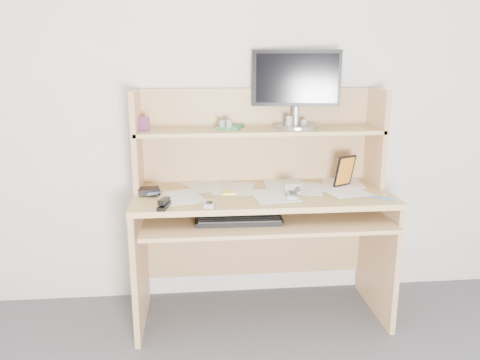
{
  "coord_description": "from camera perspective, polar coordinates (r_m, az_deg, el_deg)",
  "views": [
    {
      "loc": [
        -0.36,
        -0.98,
        1.44
      ],
      "look_at": [
        -0.13,
        1.43,
        0.84
      ],
      "focal_mm": 35.0,
      "sensor_mm": 36.0,
      "label": 1
    }
  ],
  "objects": [
    {
      "name": "flip_phone",
      "position": [
        2.32,
        -3.73,
        -2.86
      ],
      "size": [
        0.06,
        0.1,
        0.02
      ],
      "primitive_type": "cube",
      "rotation": [
        0.0,
        0.0,
        -0.14
      ],
      "color": "silver",
      "rests_on": "paper_clutter"
    },
    {
      "name": "wallet",
      "position": [
        2.58,
        -11.06,
        -1.3
      ],
      "size": [
        0.13,
        0.11,
        0.03
      ],
      "primitive_type": "cube",
      "rotation": [
        0.0,
        0.0,
        0.17
      ],
      "color": "black",
      "rests_on": "paper_clutter"
    },
    {
      "name": "monitor",
      "position": [
        2.73,
        6.87,
        11.24
      ],
      "size": [
        0.5,
        0.25,
        0.43
      ],
      "rotation": [
        0.0,
        0.0,
        -0.19
      ],
      "color": "#9A9B9F",
      "rests_on": "desk"
    },
    {
      "name": "digital_camera",
      "position": [
        2.54,
        6.42,
        -1.05
      ],
      "size": [
        0.09,
        0.04,
        0.05
      ],
      "primitive_type": "cube",
      "rotation": [
        0.0,
        0.0,
        0.05
      ],
      "color": "#BABBBD",
      "rests_on": "paper_clutter"
    },
    {
      "name": "card_box",
      "position": [
        2.62,
        -11.63,
        6.73
      ],
      "size": [
        0.06,
        0.03,
        0.08
      ],
      "primitive_type": "cube",
      "rotation": [
        0.0,
        0.0,
        -0.18
      ],
      "color": "#9E2115",
      "rests_on": "desk"
    },
    {
      "name": "stapler",
      "position": [
        2.32,
        -9.25,
        -2.76
      ],
      "size": [
        0.06,
        0.14,
        0.04
      ],
      "primitive_type": "cube",
      "rotation": [
        0.0,
        0.0,
        -0.22
      ],
      "color": "black",
      "rests_on": "paper_clutter"
    },
    {
      "name": "game_case",
      "position": [
        2.73,
        12.66,
        1.1
      ],
      "size": [
        0.12,
        0.08,
        0.18
      ],
      "primitive_type": "cube",
      "rotation": [
        0.0,
        0.0,
        0.52
      ],
      "color": "black",
      "rests_on": "paper_clutter"
    },
    {
      "name": "chip_stack_d",
      "position": [
        2.68,
        5.99,
        7.01
      ],
      "size": [
        0.05,
        0.05,
        0.07
      ],
      "primitive_type": "cylinder",
      "rotation": [
        0.0,
        0.0,
        -0.26
      ],
      "color": "silver",
      "rests_on": "desk"
    },
    {
      "name": "chip_stack_c",
      "position": [
        2.72,
        7.78,
        6.83
      ],
      "size": [
        0.04,
        0.04,
        0.05
      ],
      "primitive_type": "cylinder",
      "rotation": [
        0.0,
        0.0,
        -0.02
      ],
      "color": "black",
      "rests_on": "desk"
    },
    {
      "name": "blue_pen",
      "position": [
        2.55,
        16.92,
        -2.1
      ],
      "size": [
        0.11,
        0.08,
        0.01
      ],
      "primitive_type": "cylinder",
      "rotation": [
        1.57,
        0.0,
        0.97
      ],
      "color": "blue",
      "rests_on": "paper_clutter"
    },
    {
      "name": "back_wall",
      "position": [
        2.81,
        1.93,
        10.13
      ],
      "size": [
        3.6,
        0.04,
        2.5
      ],
      "primitive_type": "cube",
      "color": "silver",
      "rests_on": "floor"
    },
    {
      "name": "desk",
      "position": [
        2.67,
        2.49,
        -2.19
      ],
      "size": [
        1.4,
        0.7,
        1.3
      ],
      "color": "tan",
      "rests_on": "floor"
    },
    {
      "name": "keyboard",
      "position": [
        2.4,
        -0.14,
        -4.85
      ],
      "size": [
        0.45,
        0.17,
        0.03
      ],
      "rotation": [
        0.0,
        0.0,
        -0.03
      ],
      "color": "black",
      "rests_on": "desk"
    },
    {
      "name": "chip_stack_b",
      "position": [
        2.61,
        -1.34,
        6.76
      ],
      "size": [
        0.05,
        0.05,
        0.06
      ],
      "primitive_type": "cylinder",
      "rotation": [
        0.0,
        0.0,
        0.34
      ],
      "color": "silver",
      "rests_on": "desk"
    },
    {
      "name": "chip_stack_a",
      "position": [
        2.64,
        -2.18,
        6.74
      ],
      "size": [
        0.04,
        0.04,
        0.05
      ],
      "primitive_type": "cylinder",
      "rotation": [
        0.0,
        0.0,
        -0.12
      ],
      "color": "black",
      "rests_on": "desk"
    },
    {
      "name": "tv_remote",
      "position": [
        2.51,
        6.36,
        -1.66
      ],
      "size": [
        0.09,
        0.19,
        0.02
      ],
      "primitive_type": "cube",
      "rotation": [
        0.0,
        0.0,
        -0.19
      ],
      "color": "gray",
      "rests_on": "paper_clutter"
    },
    {
      "name": "sticky_note_pad",
      "position": [
        2.56,
        -1.41,
        -1.52
      ],
      "size": [
        0.08,
        0.08,
        0.01
      ],
      "primitive_type": "cube",
      "rotation": [
        0.0,
        0.0,
        0.09
      ],
      "color": "yellow",
      "rests_on": "desk"
    },
    {
      "name": "paper_clutter",
      "position": [
        2.58,
        2.76,
        -1.44
      ],
      "size": [
        1.32,
        0.54,
        0.01
      ],
      "primitive_type": "cube",
      "color": "white",
      "rests_on": "desk"
    },
    {
      "name": "shelf_book",
      "position": [
        2.68,
        -1.14,
        6.5
      ],
      "size": [
        0.17,
        0.2,
        0.02
      ],
      "primitive_type": "cube",
      "rotation": [
        0.0,
        0.0,
        -0.35
      ],
      "color": "#327D4A",
      "rests_on": "desk"
    }
  ]
}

